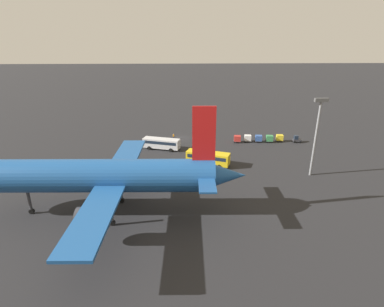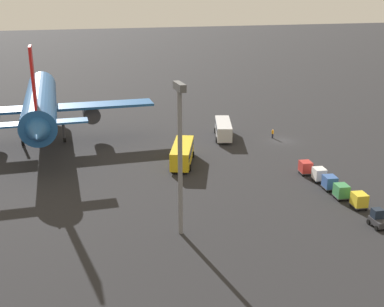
% 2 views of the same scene
% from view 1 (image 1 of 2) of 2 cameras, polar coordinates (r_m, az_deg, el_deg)
% --- Properties ---
extents(ground_plane, '(600.00, 600.00, 0.00)m').
position_cam_1_polar(ground_plane, '(92.11, -2.25, 2.94)').
color(ground_plane, '#232326').
extents(airplane, '(47.17, 40.01, 18.91)m').
position_cam_1_polar(airplane, '(51.98, -16.13, -4.19)').
color(airplane, '#1E5193').
rests_on(airplane, ground).
extents(shuttle_bus_near, '(10.44, 5.59, 3.02)m').
position_cam_1_polar(shuttle_bus_near, '(82.62, -5.84, 2.03)').
color(shuttle_bus_near, silver).
rests_on(shuttle_bus_near, ground).
extents(shuttle_bus_far, '(10.68, 6.49, 3.22)m').
position_cam_1_polar(shuttle_bus_far, '(71.96, 3.05, -0.72)').
color(shuttle_bus_far, gold).
rests_on(shuttle_bus_far, ground).
extents(baggage_tug, '(2.51, 1.83, 2.10)m').
position_cam_1_polar(baggage_tug, '(93.24, 19.33, 2.57)').
color(baggage_tug, '#333338').
rests_on(baggage_tug, ground).
extents(worker_person, '(0.38, 0.38, 1.74)m').
position_cam_1_polar(worker_person, '(91.04, -3.52, 3.27)').
color(worker_person, '#1E1E2D').
rests_on(worker_person, ground).
extents(cargo_cart_yellow, '(2.21, 1.94, 2.06)m').
position_cam_1_polar(cargo_cart_yellow, '(92.31, 16.35, 2.90)').
color(cargo_cart_yellow, '#38383D').
rests_on(cargo_cart_yellow, ground).
extents(cargo_cart_green, '(2.21, 1.94, 2.06)m').
position_cam_1_polar(cargo_cart_green, '(90.91, 14.55, 2.81)').
color(cargo_cart_green, '#38383D').
rests_on(cargo_cart_green, ground).
extents(cargo_cart_blue, '(2.21, 1.94, 2.06)m').
position_cam_1_polar(cargo_cart_blue, '(90.29, 12.57, 2.86)').
color(cargo_cart_blue, '#38383D').
rests_on(cargo_cart_blue, ground).
extents(cargo_cart_white, '(2.21, 1.94, 2.06)m').
position_cam_1_polar(cargo_cart_white, '(89.80, 10.57, 2.91)').
color(cargo_cart_white, '#38383D').
rests_on(cargo_cart_white, ground).
extents(cargo_cart_red, '(2.21, 1.94, 2.06)m').
position_cam_1_polar(cargo_cart_red, '(88.79, 8.63, 2.82)').
color(cargo_cart_red, '#38383D').
rests_on(cargo_cart_red, ground).
extents(light_pole, '(2.80, 0.70, 17.24)m').
position_cam_1_polar(light_pole, '(68.80, 22.70, 4.25)').
color(light_pole, slate).
rests_on(light_pole, ground).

